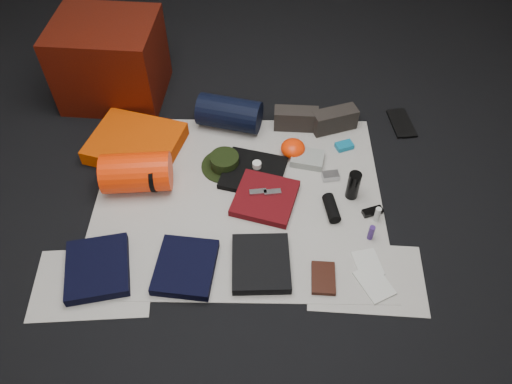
{
  "coord_description": "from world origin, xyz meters",
  "views": [
    {
      "loc": [
        0.12,
        -1.77,
        2.18
      ],
      "look_at": [
        0.1,
        -0.03,
        0.1
      ],
      "focal_mm": 35.0,
      "sensor_mm": 36.0,
      "label": 1
    }
  ],
  "objects_px": {
    "navy_duffel": "(229,113)",
    "paperback_book": "(323,278)",
    "red_cabinet": "(110,61)",
    "sleeping_pad": "(136,143)",
    "water_bottle": "(353,185)",
    "compact_camera": "(330,176)",
    "stuff_sack": "(137,173)"
  },
  "relations": [
    {
      "from": "sleeping_pad",
      "to": "paperback_book",
      "type": "bearing_deg",
      "value": -39.8
    },
    {
      "from": "sleeping_pad",
      "to": "navy_duffel",
      "type": "bearing_deg",
      "value": 21.34
    },
    {
      "from": "sleeping_pad",
      "to": "compact_camera",
      "type": "distance_m",
      "value": 1.19
    },
    {
      "from": "sleeping_pad",
      "to": "compact_camera",
      "type": "height_order",
      "value": "sleeping_pad"
    },
    {
      "from": "navy_duffel",
      "to": "sleeping_pad",
      "type": "bearing_deg",
      "value": -145.26
    },
    {
      "from": "red_cabinet",
      "to": "paperback_book",
      "type": "distance_m",
      "value": 1.94
    },
    {
      "from": "stuff_sack",
      "to": "compact_camera",
      "type": "bearing_deg",
      "value": 3.83
    },
    {
      "from": "stuff_sack",
      "to": "compact_camera",
      "type": "distance_m",
      "value": 1.1
    },
    {
      "from": "navy_duffel",
      "to": "compact_camera",
      "type": "relative_size",
      "value": 4.06
    },
    {
      "from": "navy_duffel",
      "to": "compact_camera",
      "type": "height_order",
      "value": "navy_duffel"
    },
    {
      "from": "navy_duffel",
      "to": "red_cabinet",
      "type": "bearing_deg",
      "value": 171.18
    },
    {
      "from": "compact_camera",
      "to": "water_bottle",
      "type": "bearing_deg",
      "value": -59.17
    },
    {
      "from": "compact_camera",
      "to": "paperback_book",
      "type": "height_order",
      "value": "compact_camera"
    },
    {
      "from": "stuff_sack",
      "to": "paperback_book",
      "type": "xyz_separation_m",
      "value": [
        1.01,
        -0.6,
        -0.1
      ]
    },
    {
      "from": "navy_duffel",
      "to": "paperback_book",
      "type": "relative_size",
      "value": 2.17
    },
    {
      "from": "stuff_sack",
      "to": "water_bottle",
      "type": "relative_size",
      "value": 2.14
    },
    {
      "from": "navy_duffel",
      "to": "paperback_book",
      "type": "distance_m",
      "value": 1.23
    },
    {
      "from": "sleeping_pad",
      "to": "water_bottle",
      "type": "xyz_separation_m",
      "value": [
        1.27,
        -0.35,
        0.04
      ]
    },
    {
      "from": "sleeping_pad",
      "to": "navy_duffel",
      "type": "distance_m",
      "value": 0.6
    },
    {
      "from": "stuff_sack",
      "to": "water_bottle",
      "type": "xyz_separation_m",
      "value": [
        1.2,
        -0.06,
        -0.02
      ]
    },
    {
      "from": "compact_camera",
      "to": "stuff_sack",
      "type": "bearing_deg",
      "value": 174.82
    },
    {
      "from": "red_cabinet",
      "to": "navy_duffel",
      "type": "height_order",
      "value": "red_cabinet"
    },
    {
      "from": "red_cabinet",
      "to": "stuff_sack",
      "type": "relative_size",
      "value": 1.68
    },
    {
      "from": "water_bottle",
      "to": "paperback_book",
      "type": "distance_m",
      "value": 0.58
    },
    {
      "from": "navy_duffel",
      "to": "paperback_book",
      "type": "xyz_separation_m",
      "value": [
        0.52,
        -1.11,
        -0.09
      ]
    },
    {
      "from": "sleeping_pad",
      "to": "compact_camera",
      "type": "relative_size",
      "value": 5.4
    },
    {
      "from": "red_cabinet",
      "to": "sleeping_pad",
      "type": "bearing_deg",
      "value": -64.1
    },
    {
      "from": "red_cabinet",
      "to": "sleeping_pad",
      "type": "height_order",
      "value": "red_cabinet"
    },
    {
      "from": "compact_camera",
      "to": "navy_duffel",
      "type": "bearing_deg",
      "value": 134.76
    },
    {
      "from": "sleeping_pad",
      "to": "water_bottle",
      "type": "distance_m",
      "value": 1.32
    },
    {
      "from": "stuff_sack",
      "to": "paperback_book",
      "type": "bearing_deg",
      "value": -30.68
    },
    {
      "from": "red_cabinet",
      "to": "stuff_sack",
      "type": "bearing_deg",
      "value": -67.27
    }
  ]
}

